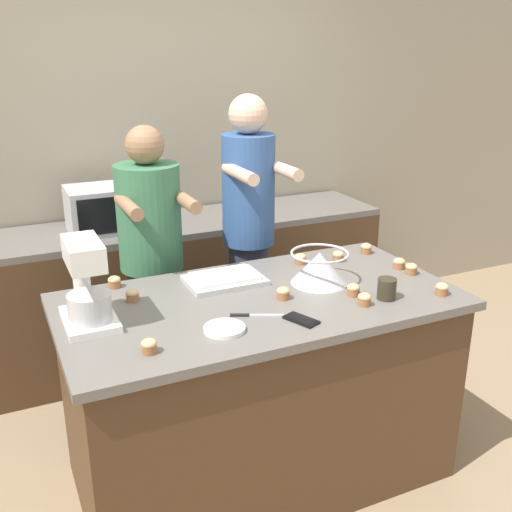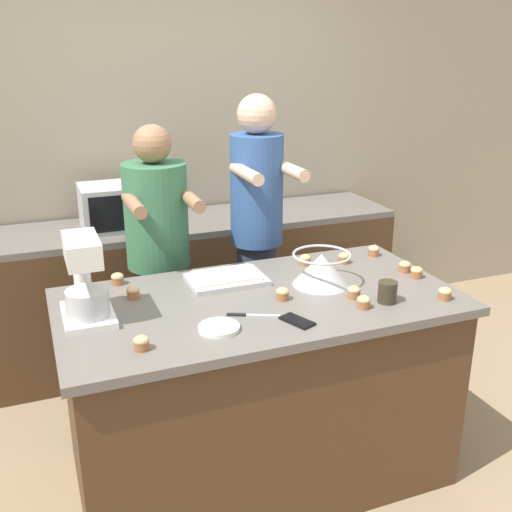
{
  "view_description": "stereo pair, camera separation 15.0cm",
  "coord_description": "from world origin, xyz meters",
  "px_view_note": "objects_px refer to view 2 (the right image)",
  "views": [
    {
      "loc": [
        -1.03,
        -2.19,
        1.99
      ],
      "look_at": [
        0.0,
        0.05,
        1.11
      ],
      "focal_mm": 42.0,
      "sensor_mm": 36.0,
      "label": 1
    },
    {
      "loc": [
        -0.9,
        -2.25,
        1.99
      ],
      "look_at": [
        0.0,
        0.05,
        1.11
      ],
      "focal_mm": 42.0,
      "sensor_mm": 36.0,
      "label": 2
    }
  ],
  "objects_px": {
    "cupcake_10": "(344,258)",
    "stand_mixer": "(85,284)",
    "small_plate": "(219,328)",
    "person_right": "(257,241)",
    "cupcake_6": "(417,272)",
    "cupcake_11": "(405,266)",
    "mixing_bowl": "(321,268)",
    "knife": "(250,315)",
    "baking_tray": "(226,278)",
    "cupcake_1": "(282,294)",
    "cupcake_9": "(305,260)",
    "microwave_oven": "(119,206)",
    "cupcake_0": "(374,251)",
    "person_left": "(160,269)",
    "cupcake_2": "(118,279)",
    "cupcake_5": "(364,302)",
    "cupcake_7": "(354,292)",
    "cell_phone": "(297,321)",
    "cupcake_3": "(141,343)",
    "drinking_glass": "(387,292)",
    "cupcake_8": "(445,293)",
    "cupcake_4": "(133,292)"
  },
  "relations": [
    {
      "from": "cupcake_4",
      "to": "cupcake_11",
      "type": "relative_size",
      "value": 1.0
    },
    {
      "from": "small_plate",
      "to": "cupcake_6",
      "type": "relative_size",
      "value": 2.82
    },
    {
      "from": "cupcake_10",
      "to": "stand_mixer",
      "type": "bearing_deg",
      "value": -171.09
    },
    {
      "from": "stand_mixer",
      "to": "cupcake_6",
      "type": "distance_m",
      "value": 1.52
    },
    {
      "from": "microwave_oven",
      "to": "knife",
      "type": "xyz_separation_m",
      "value": [
        0.28,
        -1.5,
        -0.12
      ]
    },
    {
      "from": "cupcake_8",
      "to": "cupcake_10",
      "type": "height_order",
      "value": "same"
    },
    {
      "from": "mixing_bowl",
      "to": "knife",
      "type": "xyz_separation_m",
      "value": [
        -0.43,
        -0.2,
        -0.08
      ]
    },
    {
      "from": "knife",
      "to": "cupcake_11",
      "type": "bearing_deg",
      "value": 12.41
    },
    {
      "from": "microwave_oven",
      "to": "cupcake_6",
      "type": "bearing_deg",
      "value": -49.88
    },
    {
      "from": "knife",
      "to": "cupcake_7",
      "type": "bearing_deg",
      "value": 0.8
    },
    {
      "from": "cupcake_1",
      "to": "cupcake_8",
      "type": "xyz_separation_m",
      "value": [
        0.66,
        -0.25,
        0.0
      ]
    },
    {
      "from": "drinking_glass",
      "to": "cupcake_9",
      "type": "bearing_deg",
      "value": 103.21
    },
    {
      "from": "small_plate",
      "to": "cupcake_2",
      "type": "bearing_deg",
      "value": 115.2
    },
    {
      "from": "small_plate",
      "to": "person_right",
      "type": "bearing_deg",
      "value": 60.8
    },
    {
      "from": "cupcake_3",
      "to": "cupcake_4",
      "type": "xyz_separation_m",
      "value": [
        0.06,
        0.49,
        0.0
      ]
    },
    {
      "from": "cupcake_5",
      "to": "cupcake_9",
      "type": "bearing_deg",
      "value": 90.06
    },
    {
      "from": "cupcake_1",
      "to": "cupcake_11",
      "type": "bearing_deg",
      "value": 7.5
    },
    {
      "from": "mixing_bowl",
      "to": "cupcake_5",
      "type": "distance_m",
      "value": 0.31
    },
    {
      "from": "cupcake_0",
      "to": "cupcake_11",
      "type": "bearing_deg",
      "value": -86.47
    },
    {
      "from": "microwave_oven",
      "to": "cupcake_5",
      "type": "relative_size",
      "value": 7.85
    },
    {
      "from": "cupcake_1",
      "to": "cupcake_10",
      "type": "distance_m",
      "value": 0.57
    },
    {
      "from": "cupcake_0",
      "to": "cupcake_11",
      "type": "height_order",
      "value": "same"
    },
    {
      "from": "cupcake_9",
      "to": "cupcake_10",
      "type": "height_order",
      "value": "same"
    },
    {
      "from": "drinking_glass",
      "to": "cupcake_7",
      "type": "height_order",
      "value": "drinking_glass"
    },
    {
      "from": "cupcake_2",
      "to": "cupcake_6",
      "type": "relative_size",
      "value": 1.0
    },
    {
      "from": "cupcake_10",
      "to": "person_left",
      "type": "bearing_deg",
      "value": 151.3
    },
    {
      "from": "cupcake_5",
      "to": "cupcake_1",
      "type": "bearing_deg",
      "value": 144.13
    },
    {
      "from": "baking_tray",
      "to": "cupcake_9",
      "type": "height_order",
      "value": "cupcake_9"
    },
    {
      "from": "person_right",
      "to": "baking_tray",
      "type": "bearing_deg",
      "value": -125.08
    },
    {
      "from": "cupcake_8",
      "to": "cupcake_10",
      "type": "distance_m",
      "value": 0.59
    },
    {
      "from": "cupcake_0",
      "to": "cupcake_10",
      "type": "distance_m",
      "value": 0.2
    },
    {
      "from": "cell_phone",
      "to": "cupcake_3",
      "type": "relative_size",
      "value": 2.75
    },
    {
      "from": "stand_mixer",
      "to": "cupcake_5",
      "type": "bearing_deg",
      "value": -15.94
    },
    {
      "from": "cupcake_7",
      "to": "cupcake_10",
      "type": "xyz_separation_m",
      "value": [
        0.18,
        0.41,
        0.0
      ]
    },
    {
      "from": "cupcake_0",
      "to": "cupcake_7",
      "type": "height_order",
      "value": "same"
    },
    {
      "from": "cupcake_1",
      "to": "cupcake_7",
      "type": "height_order",
      "value": "same"
    },
    {
      "from": "person_right",
      "to": "microwave_oven",
      "type": "bearing_deg",
      "value": 136.57
    },
    {
      "from": "cell_phone",
      "to": "cupcake_3",
      "type": "distance_m",
      "value": 0.63
    },
    {
      "from": "drinking_glass",
      "to": "cupcake_8",
      "type": "distance_m",
      "value": 0.26
    },
    {
      "from": "stand_mixer",
      "to": "cupcake_0",
      "type": "xyz_separation_m",
      "value": [
        1.49,
        0.24,
        -0.13
      ]
    },
    {
      "from": "cupcake_8",
      "to": "cupcake_9",
      "type": "height_order",
      "value": "same"
    },
    {
      "from": "cupcake_9",
      "to": "person_right",
      "type": "bearing_deg",
      "value": 103.22
    },
    {
      "from": "cupcake_6",
      "to": "cupcake_11",
      "type": "relative_size",
      "value": 1.0
    },
    {
      "from": "cupcake_11",
      "to": "cupcake_1",
      "type": "bearing_deg",
      "value": -172.5
    },
    {
      "from": "person_left",
      "to": "stand_mixer",
      "type": "bearing_deg",
      "value": -123.22
    },
    {
      "from": "stand_mixer",
      "to": "mixing_bowl",
      "type": "height_order",
      "value": "stand_mixer"
    },
    {
      "from": "person_right",
      "to": "microwave_oven",
      "type": "height_order",
      "value": "person_right"
    },
    {
      "from": "cupcake_1",
      "to": "cupcake_9",
      "type": "distance_m",
      "value": 0.46
    },
    {
      "from": "person_right",
      "to": "person_left",
      "type": "bearing_deg",
      "value": 179.94
    },
    {
      "from": "knife",
      "to": "cupcake_7",
      "type": "xyz_separation_m",
      "value": [
        0.49,
        0.01,
        0.02
      ]
    }
  ]
}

